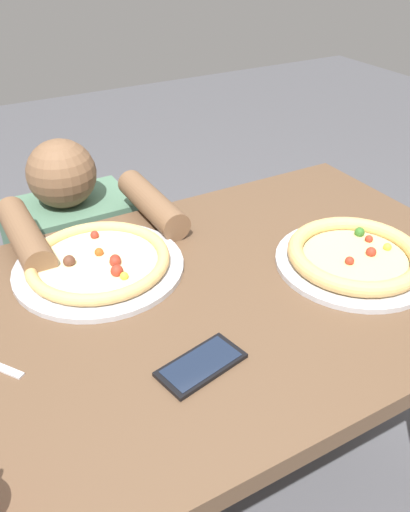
{
  "coord_description": "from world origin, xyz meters",
  "views": [
    {
      "loc": [
        -0.44,
        -0.74,
        1.4
      ],
      "look_at": [
        0.02,
        0.08,
        0.78
      ],
      "focal_mm": 37.06,
      "sensor_mm": 36.0,
      "label": 1
    }
  ],
  "objects": [
    {
      "name": "diner_seated",
      "position": [
        -0.14,
        0.57,
        0.42
      ],
      "size": [
        0.38,
        0.51,
        0.9
      ],
      "color": "#333847",
      "rests_on": "ground"
    },
    {
      "name": "cell_phone",
      "position": [
        -0.13,
        -0.17,
        0.75
      ],
      "size": [
        0.16,
        0.1,
        0.01
      ],
      "color": "black",
      "rests_on": "dining_table"
    },
    {
      "name": "pizza_near",
      "position": [
        0.31,
        -0.07,
        0.77
      ],
      "size": [
        0.34,
        0.34,
        0.05
      ],
      "color": "#B7B7BC",
      "rests_on": "dining_table"
    },
    {
      "name": "ground_plane",
      "position": [
        0.0,
        0.0,
        0.0
      ],
      "size": [
        8.0,
        8.0,
        0.0
      ],
      "primitive_type": "plane",
      "color": "#4C4C51"
    },
    {
      "name": "pizza_far",
      "position": [
        -0.18,
        0.19,
        0.77
      ],
      "size": [
        0.36,
        0.36,
        0.04
      ],
      "color": "#B7B7BC",
      "rests_on": "dining_table"
    },
    {
      "name": "dining_table",
      "position": [
        0.0,
        0.0,
        0.63
      ],
      "size": [
        1.23,
        0.78,
        0.75
      ],
      "color": "brown",
      "rests_on": "ground"
    }
  ]
}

